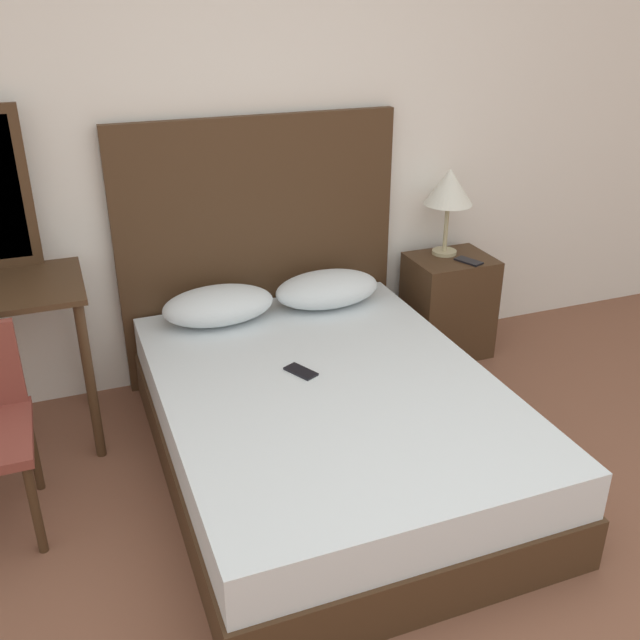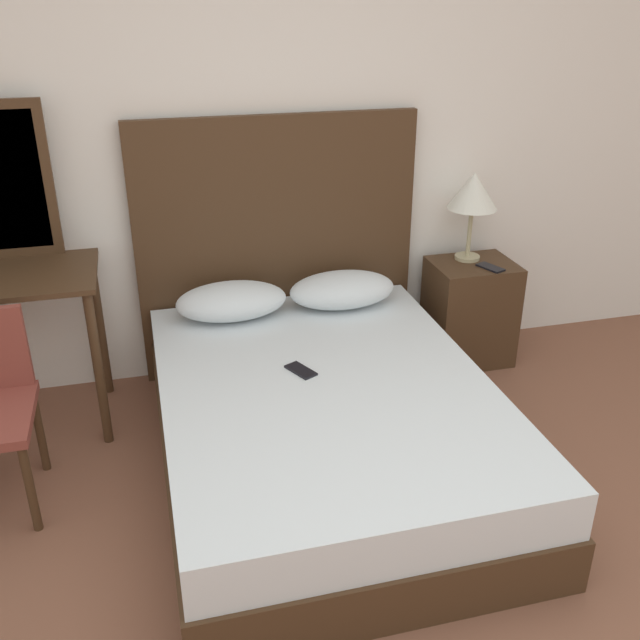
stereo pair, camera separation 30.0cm
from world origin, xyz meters
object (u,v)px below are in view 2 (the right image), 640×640
object	(u,v)px
bed	(326,425)
phone_on_nightstand	(490,267)
nightstand	(469,312)
table_lamp	(473,193)
phone_on_bed	(301,370)

from	to	relation	value
bed	phone_on_nightstand	distance (m)	1.35
nightstand	table_lamp	world-z (taller)	table_lamp
bed	phone_on_bed	world-z (taller)	phone_on_bed
phone_on_bed	phone_on_nightstand	size ratio (longest dim) A/B	1.00
phone_on_bed	nightstand	size ratio (longest dim) A/B	0.28
nightstand	table_lamp	xyz separation A→B (m)	(-0.01, 0.07, 0.66)
bed	table_lamp	size ratio (longest dim) A/B	3.96
nightstand	table_lamp	bearing A→B (deg)	95.78
nightstand	phone_on_nightstand	bearing A→B (deg)	-60.83
bed	phone_on_bed	xyz separation A→B (m)	(-0.08, 0.12, 0.22)
nightstand	phone_on_nightstand	distance (m)	0.31
table_lamp	nightstand	bearing A→B (deg)	-84.22
bed	nightstand	size ratio (longest dim) A/B	3.29
bed	nightstand	distance (m)	1.30
bed	nightstand	world-z (taller)	nightstand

